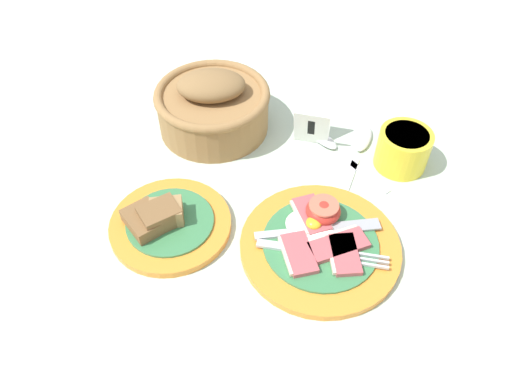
{
  "coord_description": "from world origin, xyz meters",
  "views": [
    {
      "loc": [
        0.09,
        -0.41,
        0.59
      ],
      "look_at": [
        -0.03,
        0.1,
        0.02
      ],
      "focal_mm": 35.0,
      "sensor_mm": 36.0,
      "label": 1
    }
  ],
  "objects_px": {
    "bread_plate": "(166,222)",
    "sugar_cup": "(403,148)",
    "teaspoon_by_saucer": "(360,149)",
    "teaspoon_near_cup": "(332,147)",
    "bread_basket": "(213,105)",
    "breakfast_plate": "(320,241)",
    "number_card": "(312,124)"
  },
  "relations": [
    {
      "from": "teaspoon_by_saucer",
      "to": "bread_plate",
      "type": "bearing_deg",
      "value": 139.75
    },
    {
      "from": "breakfast_plate",
      "to": "bread_basket",
      "type": "height_order",
      "value": "bread_basket"
    },
    {
      "from": "breakfast_plate",
      "to": "number_card",
      "type": "xyz_separation_m",
      "value": [
        -0.05,
        0.22,
        0.03
      ]
    },
    {
      "from": "breakfast_plate",
      "to": "teaspoon_near_cup",
      "type": "height_order",
      "value": "breakfast_plate"
    },
    {
      "from": "sugar_cup",
      "to": "number_card",
      "type": "distance_m",
      "value": 0.16
    },
    {
      "from": "breakfast_plate",
      "to": "bread_basket",
      "type": "distance_m",
      "value": 0.32
    },
    {
      "from": "breakfast_plate",
      "to": "sugar_cup",
      "type": "relative_size",
      "value": 2.69
    },
    {
      "from": "bread_plate",
      "to": "teaspoon_by_saucer",
      "type": "bearing_deg",
      "value": 42.18
    },
    {
      "from": "bread_basket",
      "to": "teaspoon_by_saucer",
      "type": "distance_m",
      "value": 0.27
    },
    {
      "from": "bread_plate",
      "to": "bread_basket",
      "type": "relative_size",
      "value": 0.91
    },
    {
      "from": "number_card",
      "to": "teaspoon_by_saucer",
      "type": "xyz_separation_m",
      "value": [
        0.09,
        -0.01,
        -0.03
      ]
    },
    {
      "from": "teaspoon_by_saucer",
      "to": "teaspoon_near_cup",
      "type": "distance_m",
      "value": 0.05
    },
    {
      "from": "bread_basket",
      "to": "number_card",
      "type": "distance_m",
      "value": 0.18
    },
    {
      "from": "number_card",
      "to": "teaspoon_by_saucer",
      "type": "distance_m",
      "value": 0.09
    },
    {
      "from": "sugar_cup",
      "to": "teaspoon_near_cup",
      "type": "height_order",
      "value": "sugar_cup"
    },
    {
      "from": "breakfast_plate",
      "to": "teaspoon_near_cup",
      "type": "xyz_separation_m",
      "value": [
        -0.01,
        0.21,
        -0.01
      ]
    },
    {
      "from": "breakfast_plate",
      "to": "teaspoon_near_cup",
      "type": "distance_m",
      "value": 0.21
    },
    {
      "from": "breakfast_plate",
      "to": "sugar_cup",
      "type": "height_order",
      "value": "sugar_cup"
    },
    {
      "from": "bread_basket",
      "to": "teaspoon_near_cup",
      "type": "bearing_deg",
      "value": -2.21
    },
    {
      "from": "sugar_cup",
      "to": "teaspoon_by_saucer",
      "type": "height_order",
      "value": "sugar_cup"
    },
    {
      "from": "bread_plate",
      "to": "number_card",
      "type": "relative_size",
      "value": 2.47
    },
    {
      "from": "breakfast_plate",
      "to": "sugar_cup",
      "type": "distance_m",
      "value": 0.23
    },
    {
      "from": "bread_basket",
      "to": "breakfast_plate",
      "type": "bearing_deg",
      "value": -44.19
    },
    {
      "from": "sugar_cup",
      "to": "bread_plate",
      "type": "bearing_deg",
      "value": -146.14
    },
    {
      "from": "bread_plate",
      "to": "sugar_cup",
      "type": "relative_size",
      "value": 2.11
    },
    {
      "from": "bread_basket",
      "to": "teaspoon_by_saucer",
      "type": "relative_size",
      "value": 1.04
    },
    {
      "from": "sugar_cup",
      "to": "number_card",
      "type": "bearing_deg",
      "value": 171.62
    },
    {
      "from": "bread_basket",
      "to": "teaspoon_near_cup",
      "type": "relative_size",
      "value": 1.24
    },
    {
      "from": "bread_plate",
      "to": "sugar_cup",
      "type": "bearing_deg",
      "value": 33.86
    },
    {
      "from": "breakfast_plate",
      "to": "bread_plate",
      "type": "height_order",
      "value": "bread_plate"
    },
    {
      "from": "sugar_cup",
      "to": "teaspoon_by_saucer",
      "type": "xyz_separation_m",
      "value": [
        -0.07,
        0.02,
        -0.03
      ]
    },
    {
      "from": "bread_plate",
      "to": "sugar_cup",
      "type": "xyz_separation_m",
      "value": [
        0.33,
        0.22,
        0.02
      ]
    }
  ]
}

